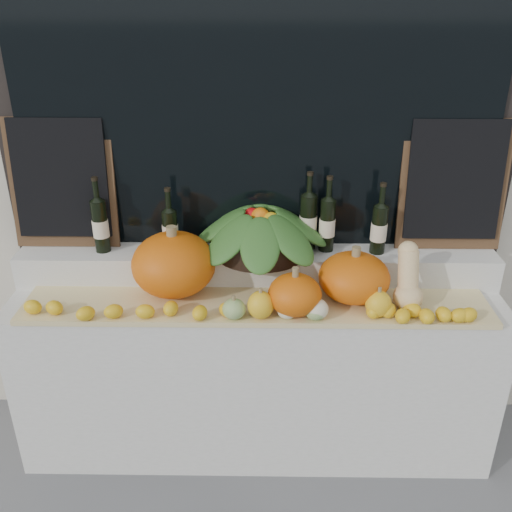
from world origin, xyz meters
TOP-DOWN VIEW (x-y plane):
  - display_sill at (0.00, 1.52)m, footprint 2.30×0.55m
  - rear_tier at (0.00, 1.68)m, footprint 2.30×0.25m
  - straw_bedding at (0.00, 1.40)m, footprint 2.10×0.32m
  - pumpkin_left at (-0.38, 1.50)m, footprint 0.42×0.42m
  - pumpkin_right at (0.44, 1.45)m, footprint 0.42×0.42m
  - pumpkin_center at (0.17, 1.33)m, footprint 0.27×0.27m
  - butternut_squash at (0.67, 1.40)m, footprint 0.13×0.20m
  - decorative_gourds at (0.20, 1.29)m, footprint 0.73×0.14m
  - lemon_heap at (0.00, 1.29)m, footprint 2.20×0.16m
  - produce_bowl at (0.02, 1.66)m, footprint 0.68×0.68m
  - wine_bottle_far_left at (-0.74, 1.66)m, footprint 0.08×0.08m
  - wine_bottle_near_left at (-0.41, 1.67)m, footprint 0.08×0.08m
  - wine_bottle_tall at (0.25, 1.71)m, footprint 0.08×0.08m
  - wine_bottle_near_right at (0.33, 1.69)m, footprint 0.08×0.08m
  - wine_bottle_far_right at (0.58, 1.66)m, footprint 0.08×0.08m
  - chalkboard_left at (-0.92, 1.74)m, footprint 0.50×0.10m
  - chalkboard_right at (0.92, 1.74)m, footprint 0.50×0.10m

SIDE VIEW (x-z plane):
  - display_sill at x=0.00m, z-range 0.00..0.88m
  - straw_bedding at x=0.00m, z-range 0.88..0.90m
  - lemon_heap at x=0.00m, z-range 0.91..0.97m
  - decorative_gourds at x=0.20m, z-range 0.88..1.03m
  - rear_tier at x=0.00m, z-range 0.88..1.04m
  - pumpkin_center at x=0.17m, z-range 0.91..1.09m
  - pumpkin_right at x=0.44m, z-range 0.91..1.13m
  - butternut_squash at x=0.67m, z-range 0.89..1.17m
  - pumpkin_left at x=-0.38m, z-range 0.91..1.20m
  - wine_bottle_near_left at x=-0.41m, z-range 0.99..1.30m
  - produce_bowl at x=0.02m, z-range 1.03..1.27m
  - wine_bottle_far_right at x=0.58m, z-range 0.99..1.34m
  - wine_bottle_far_left at x=-0.74m, z-range 0.99..1.36m
  - wine_bottle_near_right at x=0.33m, z-range 0.99..1.36m
  - wine_bottle_tall at x=0.25m, z-range 0.99..1.37m
  - chalkboard_left at x=-0.92m, z-range 1.05..1.67m
  - chalkboard_right at x=0.92m, z-range 1.05..1.67m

